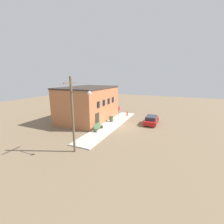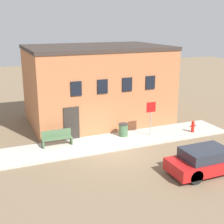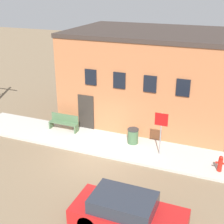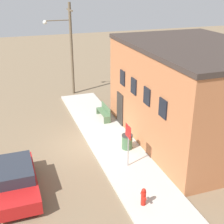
{
  "view_description": "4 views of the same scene",
  "coord_description": "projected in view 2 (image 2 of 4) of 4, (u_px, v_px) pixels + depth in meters",
  "views": [
    {
      "loc": [
        -19.91,
        -7.66,
        7.24
      ],
      "look_at": [
        0.33,
        1.35,
        2.0
      ],
      "focal_mm": 24.0,
      "sensor_mm": 36.0,
      "label": 1
    },
    {
      "loc": [
        -6.7,
        -15.42,
        7.27
      ],
      "look_at": [
        0.33,
        1.35,
        2.0
      ],
      "focal_mm": 50.0,
      "sensor_mm": 36.0,
      "label": 2
    },
    {
      "loc": [
        5.97,
        -12.6,
        8.2
      ],
      "look_at": [
        0.33,
        1.35,
        2.0
      ],
      "focal_mm": 50.0,
      "sensor_mm": 36.0,
      "label": 3
    },
    {
      "loc": [
        15.45,
        -3.97,
        8.82
      ],
      "look_at": [
        0.33,
        1.35,
        2.0
      ],
      "focal_mm": 50.0,
      "sensor_mm": 36.0,
      "label": 4
    }
  ],
  "objects": [
    {
      "name": "parked_car",
      "position": [
        207.0,
        161.0,
        15.47
      ],
      "size": [
        4.1,
        1.73,
        1.31
      ],
      "color": "black",
      "rests_on": "ground"
    },
    {
      "name": "trash_bin",
      "position": [
        123.0,
        130.0,
        20.18
      ],
      "size": [
        0.62,
        0.62,
        0.84
      ],
      "color": "#426642",
      "rests_on": "sidewalk"
    },
    {
      "name": "bench",
      "position": [
        57.0,
        138.0,
        18.62
      ],
      "size": [
        1.79,
        0.44,
        0.95
      ],
      "color": "#4C6B47",
      "rests_on": "sidewalk"
    },
    {
      "name": "stop_sign",
      "position": [
        151.0,
        112.0,
        19.91
      ],
      "size": [
        0.65,
        0.06,
        2.25
      ],
      "color": "gray",
      "rests_on": "sidewalk"
    },
    {
      "name": "sidewalk",
      "position": [
        107.0,
        142.0,
        19.35
      ],
      "size": [
        16.49,
        2.71,
        0.12
      ],
      "color": "#BCB7AD",
      "rests_on": "ground"
    },
    {
      "name": "ground_plane",
      "position": [
        116.0,
        151.0,
        18.17
      ],
      "size": [
        80.0,
        80.0,
        0.0
      ],
      "primitive_type": "plane",
      "color": "#7A664C"
    },
    {
      "name": "fire_hydrant",
      "position": [
        193.0,
        126.0,
        20.9
      ],
      "size": [
        0.44,
        0.21,
        0.8
      ],
      "color": "red",
      "rests_on": "sidewalk"
    },
    {
      "name": "brick_building",
      "position": [
        97.0,
        84.0,
        23.19
      ],
      "size": [
        9.96,
        6.91,
        5.63
      ],
      "color": "#B26B42",
      "rests_on": "ground"
    }
  ]
}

